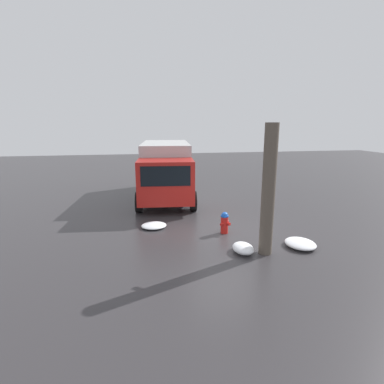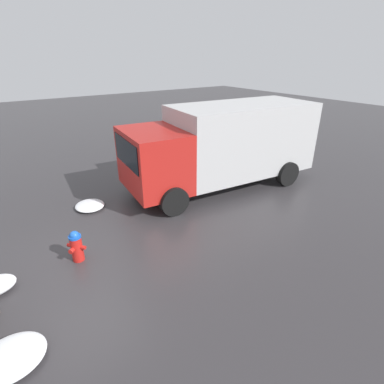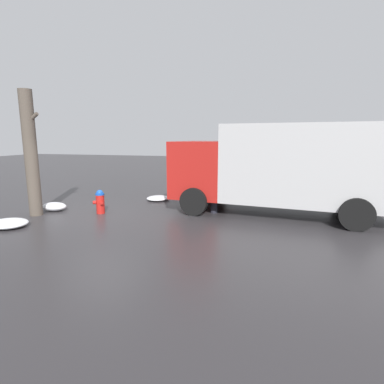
# 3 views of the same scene
# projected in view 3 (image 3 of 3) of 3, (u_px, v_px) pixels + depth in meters

# --- Properties ---
(ground_plane) EXTENTS (60.00, 60.00, 0.00)m
(ground_plane) POSITION_uv_depth(u_px,v_px,m) (101.00, 213.00, 9.94)
(ground_plane) COLOR #333033
(fire_hydrant) EXTENTS (0.40, 0.42, 0.79)m
(fire_hydrant) POSITION_uv_depth(u_px,v_px,m) (100.00, 201.00, 9.86)
(fire_hydrant) COLOR red
(fire_hydrant) RESTS_ON ground_plane
(tree_trunk) EXTENTS (0.61, 0.40, 3.92)m
(tree_trunk) POSITION_uv_depth(u_px,v_px,m) (31.00, 154.00, 9.36)
(tree_trunk) COLOR brown
(tree_trunk) RESTS_ON ground_plane
(delivery_truck) EXTENTS (7.11, 3.26, 2.88)m
(delivery_truck) POSITION_uv_depth(u_px,v_px,m) (284.00, 166.00, 9.64)
(delivery_truck) COLOR red
(delivery_truck) RESTS_ON ground_plane
(pedestrian) EXTENTS (0.36, 0.36, 1.63)m
(pedestrian) POSITION_uv_depth(u_px,v_px,m) (214.00, 186.00, 9.87)
(pedestrian) COLOR #23232D
(pedestrian) RESTS_ON ground_plane
(snow_pile_by_hydrant) EXTENTS (1.09, 0.95, 0.22)m
(snow_pile_by_hydrant) POSITION_uv_depth(u_px,v_px,m) (8.00, 223.00, 8.38)
(snow_pile_by_hydrant) COLOR white
(snow_pile_by_hydrant) RESTS_ON ground_plane
(snow_pile_curbside) EXTENTS (0.86, 0.62, 0.28)m
(snow_pile_curbside) POSITION_uv_depth(u_px,v_px,m) (54.00, 207.00, 10.27)
(snow_pile_curbside) COLOR white
(snow_pile_curbside) RESTS_ON ground_plane
(snow_pile_by_tree) EXTENTS (0.89, 0.96, 0.16)m
(snow_pile_by_tree) POSITION_uv_depth(u_px,v_px,m) (158.00, 198.00, 12.02)
(snow_pile_by_tree) COLOR white
(snow_pile_by_tree) RESTS_ON ground_plane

